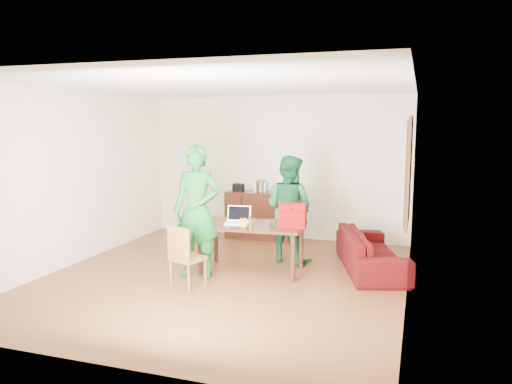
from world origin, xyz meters
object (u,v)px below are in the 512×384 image
(person_far, at_px, (289,209))
(bottle, at_px, (251,223))
(laptop, at_px, (237,221))
(chair, at_px, (187,269))
(red_bag, at_px, (293,218))
(table, at_px, (252,230))
(person_near, at_px, (197,211))
(sofa, at_px, (371,251))

(person_far, bearing_deg, bottle, 97.52)
(laptop, bearing_deg, chair, -121.17)
(bottle, height_order, red_bag, red_bag)
(table, bearing_deg, person_near, -150.21)
(person_near, xyz_separation_m, bottle, (0.79, 0.08, -0.14))
(laptop, bearing_deg, sofa, 10.07)
(table, relative_size, sofa, 0.80)
(table, xyz_separation_m, sofa, (1.68, 0.63, -0.34))
(table, bearing_deg, red_bag, -7.08)
(chair, height_order, bottle, bottle)
(laptop, xyz_separation_m, red_bag, (0.84, 0.01, 0.09))
(chair, xyz_separation_m, laptop, (0.37, 0.94, 0.51))
(table, relative_size, person_near, 0.83)
(sofa, bearing_deg, chair, 108.67)
(bottle, distance_m, red_bag, 0.62)
(red_bag, bearing_deg, chair, -148.23)
(chair, distance_m, red_bag, 1.65)
(sofa, bearing_deg, person_far, 69.33)
(person_far, xyz_separation_m, bottle, (-0.27, -1.09, -0.04))
(bottle, bearing_deg, person_near, -174.38)
(chair, xyz_separation_m, bottle, (0.69, 0.61, 0.56))
(table, xyz_separation_m, person_near, (-0.68, -0.45, 0.32))
(person_far, xyz_separation_m, sofa, (1.30, -0.09, -0.56))
(chair, distance_m, laptop, 1.13)
(red_bag, xyz_separation_m, sofa, (1.05, 0.67, -0.57))
(laptop, bearing_deg, red_bag, -9.26)
(person_near, distance_m, bottle, 0.80)
(table, distance_m, red_bag, 0.67)
(laptop, relative_size, sofa, 0.20)
(table, height_order, red_bag, red_bag)
(bottle, bearing_deg, laptop, 134.76)
(person_near, bearing_deg, sofa, 21.94)
(red_bag, distance_m, sofa, 1.37)
(table, distance_m, sofa, 1.82)
(bottle, xyz_separation_m, red_bag, (0.52, 0.33, 0.05))
(person_near, bearing_deg, laptop, 38.31)
(person_near, xyz_separation_m, sofa, (2.35, 1.08, -0.66))
(laptop, relative_size, bottle, 2.12)
(sofa, bearing_deg, table, 93.85)
(person_near, distance_m, laptop, 0.64)
(chair, relative_size, person_far, 0.50)
(sofa, bearing_deg, person_near, 97.81)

